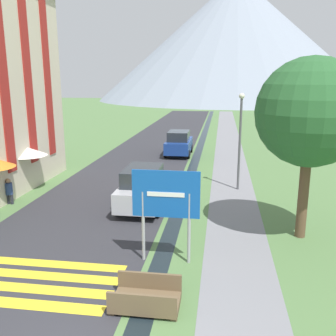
{
  "coord_description": "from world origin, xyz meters",
  "views": [
    {
      "loc": [
        2.94,
        -5.81,
        5.62
      ],
      "look_at": [
        0.67,
        10.0,
        1.77
      ],
      "focal_mm": 40.0,
      "sensor_mm": 36.0,
      "label": 1
    }
  ],
  "objects": [
    {
      "name": "road_sign",
      "position": [
        1.35,
        4.84,
        1.97
      ],
      "size": [
        2.07,
        0.11,
        2.94
      ],
      "color": "#9E9EA3",
      "rests_on": "ground_plane"
    },
    {
      "name": "footpath",
      "position": [
        3.6,
        30.0,
        0.0
      ],
      "size": [
        2.2,
        60.0,
        0.01
      ],
      "color": "slate",
      "rests_on": "ground_plane"
    },
    {
      "name": "drainage_channel",
      "position": [
        1.2,
        30.0,
        0.0
      ],
      "size": [
        0.6,
        60.0,
        0.0
      ],
      "color": "black",
      "rests_on": "ground_plane"
    },
    {
      "name": "parked_car_far",
      "position": [
        -0.16,
        21.46,
        0.91
      ],
      "size": [
        1.85,
        3.83,
        1.82
      ],
      "color": "navy",
      "rests_on": "ground_plane"
    },
    {
      "name": "parked_car_near",
      "position": [
        -0.4,
        9.8,
        0.91
      ],
      "size": [
        1.86,
        4.21,
        1.82
      ],
      "color": "#B2B2B7",
      "rests_on": "ground_plane"
    },
    {
      "name": "tree_by_path",
      "position": [
        5.9,
        7.41,
        4.47
      ],
      "size": [
        3.72,
        3.72,
        6.36
      ],
      "color": "brown",
      "rests_on": "ground_plane"
    },
    {
      "name": "ground_plane",
      "position": [
        0.0,
        20.0,
        0.0
      ],
      "size": [
        160.0,
        160.0,
        0.0
      ],
      "primitive_type": "plane",
      "color": "#517542"
    },
    {
      "name": "footbridge",
      "position": [
        1.2,
        2.39,
        0.23
      ],
      "size": [
        1.7,
        1.1,
        0.65
      ],
      "color": "brown",
      "rests_on": "ground_plane"
    },
    {
      "name": "cafe_umbrella_rear_white",
      "position": [
        -6.68,
        11.42,
        2.03
      ],
      "size": [
        1.96,
        1.96,
        2.24
      ],
      "color": "#B7B2A8",
      "rests_on": "ground_plane"
    },
    {
      "name": "person_seated_far",
      "position": [
        -6.53,
        9.27,
        0.67
      ],
      "size": [
        0.32,
        0.32,
        1.2
      ],
      "color": "#282833",
      "rests_on": "ground_plane"
    },
    {
      "name": "mountain_distant",
      "position": [
        5.75,
        98.01,
        15.41
      ],
      "size": [
        71.18,
        71.18,
        30.82
      ],
      "color": "gray",
      "rests_on": "ground_plane"
    },
    {
      "name": "cafe_chair_far_left",
      "position": [
        -6.89,
        9.95,
        0.51
      ],
      "size": [
        0.4,
        0.4,
        0.85
      ],
      "rotation": [
        0.0,
        0.0,
        -0.44
      ],
      "color": "#232328",
      "rests_on": "ground_plane"
    },
    {
      "name": "streetlamp",
      "position": [
        3.88,
        13.12,
        2.93
      ],
      "size": [
        0.28,
        0.28,
        4.9
      ],
      "color": "#515156",
      "rests_on": "ground_plane"
    },
    {
      "name": "crosswalk_marking",
      "position": [
        -2.5,
        3.09,
        0.01
      ],
      "size": [
        5.44,
        2.54,
        0.01
      ],
      "color": "yellow",
      "rests_on": "ground_plane"
    },
    {
      "name": "road",
      "position": [
        -2.5,
        30.0,
        0.0
      ],
      "size": [
        6.4,
        60.0,
        0.01
      ],
      "color": "#2D2D33",
      "rests_on": "ground_plane"
    }
  ]
}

